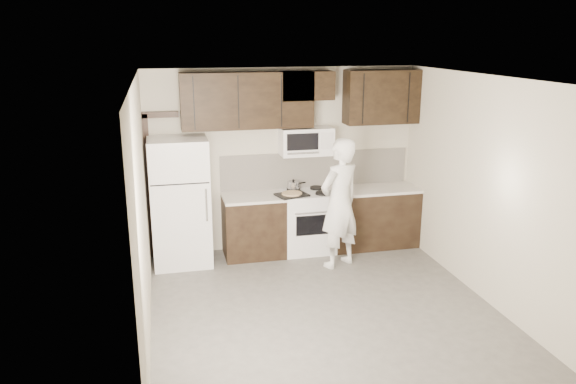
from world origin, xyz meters
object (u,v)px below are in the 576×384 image
object	(u,v)px
person	(339,203)
stove	(307,221)
microwave	(306,141)
refrigerator	(180,202)

from	to	relation	value
person	stove	bearing A→B (deg)	-93.89
person	microwave	bearing A→B (deg)	-97.14
stove	refrigerator	bearing A→B (deg)	-178.49
refrigerator	person	size ratio (longest dim) A/B	0.99
stove	person	size ratio (longest dim) A/B	0.52
stove	person	world-z (taller)	person
microwave	refrigerator	bearing A→B (deg)	-174.85
refrigerator	person	world-z (taller)	person
microwave	person	size ratio (longest dim) A/B	0.42
stove	refrigerator	distance (m)	1.90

